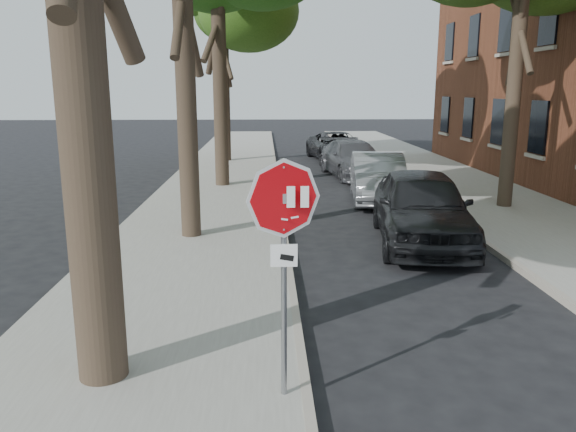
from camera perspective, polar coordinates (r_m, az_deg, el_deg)
name	(u,v)px	position (r m, az deg, el deg)	size (l,w,h in m)	color
ground	(347,402)	(6.61, 6.00, -18.26)	(120.00, 120.00, 0.00)	black
sidewalk_left	(215,197)	(17.99, -7.44, 1.95)	(4.00, 55.00, 0.12)	gray
sidewalk_right	(478,195)	(19.19, 18.75, 2.05)	(4.00, 55.00, 0.12)	gray
curb_left	(279,196)	(17.92, -0.90, 2.03)	(0.12, 55.00, 0.13)	#9E9384
curb_right	(415,195)	(18.55, 12.82, 2.08)	(0.12, 55.00, 0.13)	#9E9384
stop_sign	(284,234)	(5.76, -0.42, -1.82)	(0.76, 0.34, 2.61)	gray
tree_far	(223,2)	(27.05, -6.63, 20.78)	(5.29, 4.91, 9.33)	black
car_a	(422,207)	(12.88, 13.42, 0.90)	(1.96, 4.87, 1.66)	black
car_b	(378,177)	(17.64, 9.11, 3.90)	(1.55, 4.44, 1.46)	gray
car_c	(353,159)	(22.47, 6.64, 5.78)	(1.98, 4.86, 1.41)	#48494D
car_d	(337,146)	(27.58, 4.98, 7.06)	(2.27, 4.92, 1.37)	black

